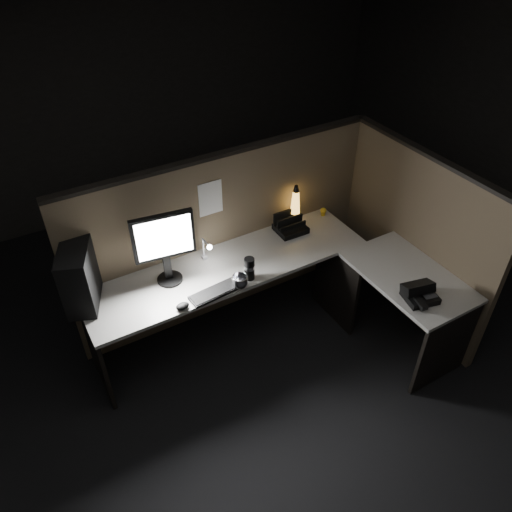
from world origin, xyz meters
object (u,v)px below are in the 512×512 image
monitor (164,242)px  pc_tower (80,275)px  keyboard (216,292)px  lava_lamp (295,209)px  desk_phone (419,293)px

monitor → pc_tower: bearing=179.3°
keyboard → lava_lamp: size_ratio=1.04×
lava_lamp → pc_tower: bearing=-178.8°
pc_tower → keyboard: bearing=-4.5°
monitor → lava_lamp: 1.25m
keyboard → pc_tower: bearing=148.9°
monitor → keyboard: monitor is taller
keyboard → desk_phone: 1.48m
pc_tower → keyboard: size_ratio=1.16×
lava_lamp → desk_phone: 1.27m
lava_lamp → monitor: bearing=-173.9°
keyboard → desk_phone: (1.25, -0.79, 0.04)m
pc_tower → keyboard: pc_tower is taller
keyboard → monitor: bearing=121.2°
pc_tower → lava_lamp: (1.84, 0.04, -0.07)m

